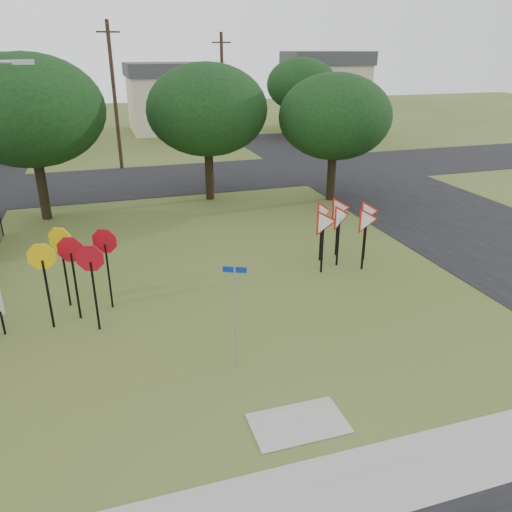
% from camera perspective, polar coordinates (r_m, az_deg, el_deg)
% --- Properties ---
extents(ground, '(140.00, 140.00, 0.00)m').
position_cam_1_polar(ground, '(12.88, 0.78, -11.92)').
color(ground, '#43551F').
extents(sidewalk, '(30.00, 1.60, 0.02)m').
position_cam_1_polar(sidewalk, '(9.93, 9.15, -24.89)').
color(sidewalk, gray).
rests_on(sidewalk, ground).
extents(street_right, '(8.00, 50.00, 0.02)m').
position_cam_1_polar(street_right, '(26.31, 19.21, 5.17)').
color(street_right, black).
rests_on(street_right, ground).
extents(street_far, '(60.00, 8.00, 0.02)m').
position_cam_1_polar(street_far, '(31.13, -10.92, 8.57)').
color(street_far, black).
rests_on(street_far, ground).
extents(curb_pad, '(2.00, 1.20, 0.02)m').
position_cam_1_polar(curb_pad, '(11.09, 4.87, -18.52)').
color(curb_pad, gray).
rests_on(curb_pad, ground).
extents(street_name_sign, '(0.52, 0.25, 2.70)m').
position_cam_1_polar(street_name_sign, '(11.89, -2.38, -6.25)').
color(street_name_sign, '#9FA3A8').
rests_on(street_name_sign, ground).
extents(stop_sign_cluster, '(2.40, 2.08, 2.55)m').
position_cam_1_polar(stop_sign_cluster, '(14.87, -19.99, -0.19)').
color(stop_sign_cluster, black).
rests_on(stop_sign_cluster, ground).
extents(yield_sign_cluster, '(3.04, 1.64, 2.37)m').
position_cam_1_polar(yield_sign_cluster, '(18.04, 9.88, 4.28)').
color(yield_sign_cluster, black).
rests_on(yield_sign_cluster, ground).
extents(far_pole_a, '(1.40, 0.24, 9.00)m').
position_cam_1_polar(far_pole_a, '(34.22, -15.87, 17.18)').
color(far_pole_a, '#39281A').
rests_on(far_pole_a, ground).
extents(far_pole_b, '(1.40, 0.24, 8.50)m').
position_cam_1_polar(far_pole_b, '(39.33, -3.85, 18.15)').
color(far_pole_b, '#39281A').
rests_on(far_pole_b, ground).
extents(house_mid, '(8.40, 8.40, 6.20)m').
position_cam_1_polar(house_mid, '(50.79, -9.53, 17.51)').
color(house_mid, beige).
rests_on(house_mid, ground).
extents(house_right, '(8.30, 8.30, 7.20)m').
position_cam_1_polar(house_right, '(50.92, 7.77, 18.19)').
color(house_right, beige).
rests_on(house_right, ground).
extents(tree_near_left, '(6.40, 6.40, 7.27)m').
position_cam_1_polar(tree_near_left, '(24.35, -24.48, 14.85)').
color(tree_near_left, black).
rests_on(tree_near_left, ground).
extents(tree_near_mid, '(6.00, 6.00, 6.80)m').
position_cam_1_polar(tree_near_mid, '(25.80, -5.61, 16.28)').
color(tree_near_mid, black).
rests_on(tree_near_mid, ground).
extents(tree_near_right, '(5.60, 5.60, 6.33)m').
position_cam_1_polar(tree_near_right, '(25.91, 8.99, 15.44)').
color(tree_near_right, black).
rests_on(tree_near_right, ground).
extents(tree_far_right, '(6.00, 6.00, 6.80)m').
position_cam_1_polar(tree_far_right, '(45.61, 5.22, 18.94)').
color(tree_far_right, black).
rests_on(tree_far_right, ground).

